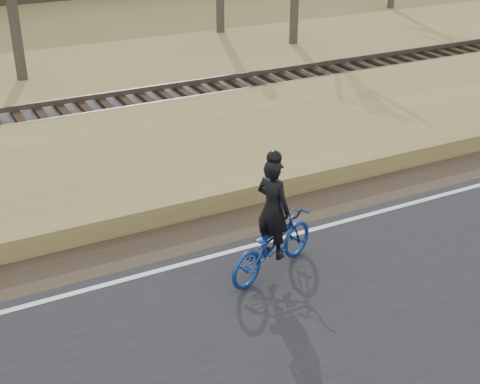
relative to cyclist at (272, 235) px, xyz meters
name	(u,v)px	position (x,y,z in m)	size (l,w,h in m)	color
ground	(211,266)	(-0.85, 0.73, -0.79)	(120.00, 120.00, 0.00)	#9A874E
road	(281,342)	(-0.85, -1.77, -0.76)	(120.00, 6.00, 0.06)	black
edge_line	(207,258)	(-0.85, 0.93, -0.73)	(120.00, 0.12, 0.01)	silver
shoulder	(186,236)	(-0.85, 1.93, -0.77)	(120.00, 1.60, 0.04)	#473A2B
embankment	(134,171)	(-0.85, 4.93, -0.57)	(120.00, 5.00, 0.44)	#9A874E
ballast	(89,121)	(-0.85, 8.73, -0.57)	(120.00, 3.00, 0.45)	slate
railroad	(88,111)	(-0.85, 8.73, -0.27)	(120.00, 2.40, 0.29)	black
cyclist	(272,235)	(0.00, 0.00, 0.00)	(2.23, 1.45, 2.33)	navy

